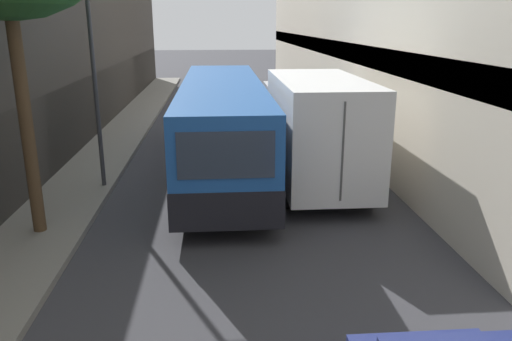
# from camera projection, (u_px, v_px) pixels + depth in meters

# --- Properties ---
(ground_plane) EXTENTS (150.00, 150.00, 0.00)m
(ground_plane) POSITION_uv_depth(u_px,v_px,m) (244.00, 202.00, 13.45)
(ground_plane) COLOR #38383D
(sidewalk_left) EXTENTS (2.00, 60.00, 0.15)m
(sidewalk_left) POSITION_uv_depth(u_px,v_px,m) (64.00, 205.00, 13.08)
(sidewalk_left) COLOR gray
(sidewalk_left) RESTS_ON ground_plane
(bus) EXTENTS (2.47, 11.87, 2.89)m
(bus) POSITION_uv_depth(u_px,v_px,m) (223.00, 124.00, 15.89)
(bus) COLOR #1E519E
(bus) RESTS_ON ground_plane
(box_truck) EXTENTS (2.34, 7.80, 3.18)m
(box_truck) POSITION_uv_depth(u_px,v_px,m) (313.00, 125.00, 15.00)
(box_truck) COLOR silver
(box_truck) RESTS_ON ground_plane
(panel_van) EXTENTS (1.91, 4.27, 1.89)m
(panel_van) POSITION_uv_depth(u_px,v_px,m) (207.00, 93.00, 26.15)
(panel_van) COLOR silver
(panel_van) RESTS_ON ground_plane
(street_lamp) EXTENTS (0.36, 0.80, 6.46)m
(street_lamp) POSITION_uv_depth(u_px,v_px,m) (89.00, 22.00, 13.12)
(street_lamp) COLOR #38383D
(street_lamp) RESTS_ON sidewalk_left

